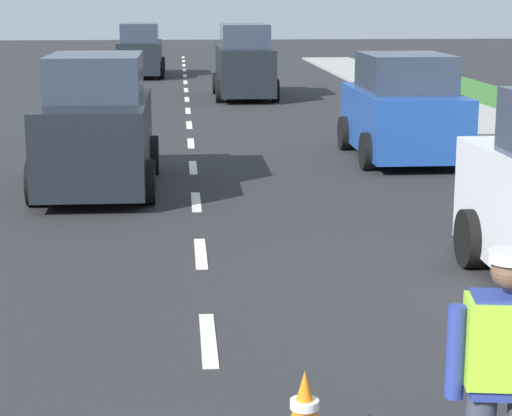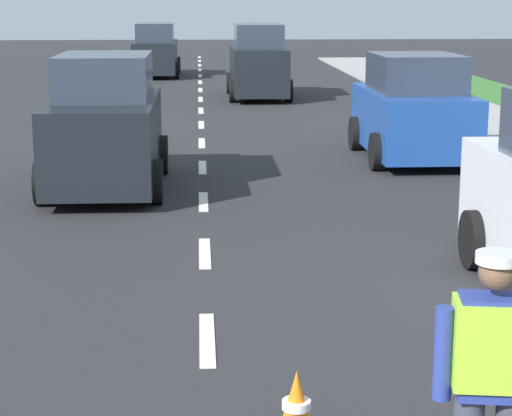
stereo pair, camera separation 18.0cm
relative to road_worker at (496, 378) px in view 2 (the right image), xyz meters
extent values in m
plane|color=#28282B|center=(-1.62, 18.54, -0.93)|extent=(96.00, 96.00, 0.00)
cube|color=silver|center=(-1.62, 3.24, -0.93)|extent=(0.14, 1.40, 0.01)
cube|color=silver|center=(-1.62, 6.24, -0.93)|extent=(0.14, 1.40, 0.01)
cube|color=silver|center=(-1.62, 9.24, -0.93)|extent=(0.14, 1.40, 0.01)
cube|color=silver|center=(-1.62, 12.24, -0.93)|extent=(0.14, 1.40, 0.01)
cube|color=silver|center=(-1.62, 15.24, -0.93)|extent=(0.14, 1.40, 0.01)
cube|color=silver|center=(-1.62, 18.24, -0.93)|extent=(0.14, 1.40, 0.01)
cube|color=silver|center=(-1.62, 21.24, -0.93)|extent=(0.14, 1.40, 0.01)
cube|color=silver|center=(-1.62, 24.24, -0.93)|extent=(0.14, 1.40, 0.01)
cube|color=silver|center=(-1.62, 27.24, -0.93)|extent=(0.14, 1.40, 0.01)
cube|color=silver|center=(-1.62, 30.24, -0.93)|extent=(0.14, 1.40, 0.01)
cube|color=silver|center=(-1.62, 33.24, -0.93)|extent=(0.14, 1.40, 0.01)
cube|color=silver|center=(-1.62, 36.24, -0.93)|extent=(0.14, 1.40, 0.01)
cube|color=silver|center=(-1.62, 39.24, -0.93)|extent=(0.14, 1.40, 0.01)
cube|color=silver|center=(-1.62, 42.24, -0.93)|extent=(0.14, 1.40, 0.01)
cube|color=silver|center=(-1.62, 45.24, -0.93)|extent=(0.14, 1.40, 0.01)
cube|color=navy|center=(-0.02, 0.00, 0.19)|extent=(0.43, 0.30, 0.60)
cube|color=#A5EA33|center=(-0.02, 0.00, 0.21)|extent=(0.50, 0.35, 0.51)
cylinder|color=navy|center=(-0.30, 0.04, 0.14)|extent=(0.11, 0.11, 0.55)
sphere|color=brown|center=(-0.02, 0.00, 0.63)|extent=(0.22, 0.22, 0.22)
cylinder|color=silver|center=(-0.02, 0.00, 0.71)|extent=(0.26, 0.26, 0.06)
cone|color=orange|center=(-1.03, 1.05, -0.63)|extent=(0.30, 0.30, 0.54)
cylinder|color=white|center=(-1.03, 1.05, -0.60)|extent=(0.20, 0.20, 0.06)
cube|color=black|center=(-3.36, 33.17, -0.16)|extent=(1.63, 4.39, 1.18)
cube|color=#2D3847|center=(-3.36, 33.28, 0.78)|extent=(1.43, 2.42, 0.70)
cylinder|color=black|center=(-2.53, 31.81, -0.59)|extent=(0.22, 0.68, 0.68)
cylinder|color=black|center=(-4.20, 31.81, -0.59)|extent=(0.22, 0.68, 0.68)
cylinder|color=black|center=(-2.53, 34.53, -0.59)|extent=(0.22, 0.68, 0.68)
cylinder|color=black|center=(-4.20, 34.53, -0.59)|extent=(0.22, 0.68, 0.68)
cylinder|color=black|center=(1.47, 5.40, -0.59)|extent=(0.22, 0.68, 0.68)
cube|color=#1E4799|center=(2.41, 12.97, -0.19)|extent=(1.76, 3.83, 1.13)
cube|color=#2D3847|center=(2.41, 12.88, 0.73)|extent=(1.54, 2.10, 0.70)
cylinder|color=black|center=(1.52, 14.16, -0.59)|extent=(0.22, 0.68, 0.68)
cylinder|color=black|center=(3.31, 14.16, -0.59)|extent=(0.22, 0.68, 0.68)
cylinder|color=black|center=(1.52, 11.79, -0.59)|extent=(0.22, 0.68, 0.68)
cylinder|color=black|center=(3.31, 11.79, -0.59)|extent=(0.22, 0.68, 0.68)
cube|color=black|center=(0.16, 24.63, -0.06)|extent=(1.61, 4.32, 1.38)
cube|color=#2D3847|center=(0.16, 24.53, 0.98)|extent=(1.42, 2.38, 0.70)
cylinder|color=black|center=(-0.66, 25.97, -0.59)|extent=(0.22, 0.68, 0.68)
cylinder|color=black|center=(0.99, 25.97, -0.59)|extent=(0.22, 0.68, 0.68)
cylinder|color=black|center=(-0.66, 23.29, -0.59)|extent=(0.22, 0.68, 0.68)
cylinder|color=black|center=(0.99, 23.29, -0.59)|extent=(0.22, 0.68, 0.68)
cube|color=black|center=(-3.18, 10.42, -0.11)|extent=(1.63, 4.08, 1.28)
cube|color=#2D3847|center=(-3.18, 10.53, 0.88)|extent=(1.44, 2.24, 0.70)
cylinder|color=black|center=(-2.34, 9.16, -0.59)|extent=(0.22, 0.68, 0.68)
cylinder|color=black|center=(-4.02, 9.16, -0.59)|extent=(0.22, 0.68, 0.68)
cylinder|color=black|center=(-2.34, 11.69, -0.59)|extent=(0.22, 0.68, 0.68)
cylinder|color=black|center=(-4.02, 11.69, -0.59)|extent=(0.22, 0.68, 0.68)
camera|label=1|loc=(-1.85, -4.99, 2.12)|focal=67.00mm
camera|label=2|loc=(-1.67, -5.00, 2.12)|focal=67.00mm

